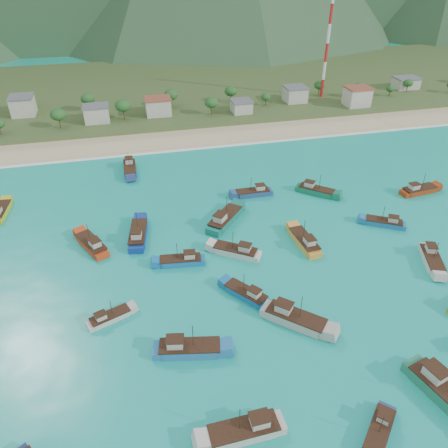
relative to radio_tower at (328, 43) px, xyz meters
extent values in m
plane|color=#0D917D|center=(-65.03, -108.00, -23.31)|extent=(600.00, 600.00, 0.00)
cube|color=beige|center=(-65.03, -29.00, -23.31)|extent=(400.00, 18.00, 1.20)
cube|color=#385123|center=(-65.03, 32.00, -23.31)|extent=(400.00, 110.00, 2.40)
cube|color=white|center=(-65.03, -38.50, -23.31)|extent=(400.00, 2.50, 0.08)
cube|color=beige|center=(-121.43, 5.26, -18.33)|extent=(8.34, 9.11, 6.76)
cube|color=beige|center=(-93.85, -9.43, -18.83)|extent=(8.81, 6.84, 5.76)
cube|color=beige|center=(-70.86, -6.72, -18.68)|extent=(9.39, 7.83, 6.07)
cube|color=beige|center=(-38.90, -11.51, -19.58)|extent=(7.35, 7.41, 4.26)
cube|color=beige|center=(-13.61, -3.61, -18.86)|extent=(8.47, 8.16, 5.70)
cube|color=beige|center=(8.83, -14.44, -18.24)|extent=(9.11, 8.11, 6.93)
cube|color=beige|center=(42.38, 2.58, -19.50)|extent=(10.33, 7.39, 4.43)
cylinder|color=red|center=(0.00, 0.00, -18.09)|extent=(1.20, 1.20, 7.24)
cylinder|color=white|center=(0.00, 0.00, -10.86)|extent=(1.20, 1.20, 7.24)
cylinder|color=red|center=(0.00, 0.00, -3.62)|extent=(1.20, 1.20, 7.24)
cylinder|color=white|center=(0.00, 0.00, 3.62)|extent=(1.20, 1.20, 7.24)
cylinder|color=red|center=(0.00, 0.00, 10.86)|extent=(1.20, 1.20, 7.24)
cube|color=#1D699F|center=(-25.51, -95.12, -22.84)|extent=(9.73, 7.37, 1.75)
cube|color=beige|center=(-23.82, -96.13, -21.25)|extent=(2.78, 2.64, 1.42)
cylinder|color=#382114|center=(-25.98, -94.84, -19.99)|extent=(0.12, 0.12, 3.94)
cube|color=silver|center=(-63.94, -98.07, -22.73)|extent=(10.68, 8.62, 1.95)
cube|color=beige|center=(-62.11, -99.29, -20.97)|extent=(3.12, 2.99, 1.59)
cylinder|color=#382114|center=(-64.44, -97.73, -19.56)|extent=(0.12, 0.12, 4.39)
cube|color=#126B5B|center=(-63.06, -84.92, -22.55)|extent=(11.30, 12.12, 2.33)
cube|color=beige|center=(-64.79, -86.89, -20.44)|extent=(3.68, 3.74, 1.89)
cylinder|color=#382114|center=(-62.58, -84.37, -18.76)|extent=(0.12, 0.12, 5.24)
cube|color=#237757|center=(-41.85, -140.99, -22.49)|extent=(7.38, 14.05, 2.45)
cube|color=beige|center=(-42.57, -138.33, -20.27)|extent=(3.19, 3.60, 1.99)
cube|color=gold|center=(-117.84, -67.79, -22.79)|extent=(3.92, 10.36, 1.84)
cube|color=#BC3715|center=(-95.11, -88.01, -22.71)|extent=(7.82, 11.28, 2.00)
cube|color=beige|center=(-94.10, -90.03, -20.90)|extent=(2.92, 3.13, 1.62)
cylinder|color=#382114|center=(-95.39, -87.46, -19.46)|extent=(0.12, 0.12, 4.50)
cube|color=navy|center=(-84.46, -51.04, -22.66)|extent=(3.59, 11.62, 2.10)
cube|color=beige|center=(-84.43, -48.68, -20.75)|extent=(2.16, 2.66, 1.71)
cylinder|color=#382114|center=(-84.47, -51.70, -19.24)|extent=(0.12, 0.12, 4.73)
cube|color=#1266A7|center=(-76.33, -98.62, -22.81)|extent=(10.19, 4.05, 1.80)
cube|color=beige|center=(-74.31, -98.86, -21.17)|extent=(2.45, 2.06, 1.47)
cylinder|color=#382114|center=(-76.89, -98.56, -19.88)|extent=(0.12, 0.12, 4.06)
cube|color=beige|center=(-23.24, -110.93, -22.75)|extent=(6.68, 10.96, 1.92)
cube|color=beige|center=(-22.47, -108.92, -21.02)|extent=(2.66, 2.93, 1.56)
cylinder|color=#382114|center=(-23.46, -111.49, -19.64)|extent=(0.12, 0.12, 4.31)
cube|color=beige|center=(-91.41, -112.02, -22.96)|extent=(8.54, 5.23, 1.49)
cube|color=beige|center=(-92.98, -112.63, -21.61)|extent=(2.29, 2.08, 1.21)
cylinder|color=#382114|center=(-90.98, -111.85, -20.53)|extent=(0.12, 0.12, 3.36)
cube|color=#246DA9|center=(-78.44, -123.06, -22.66)|extent=(12.03, 5.62, 2.11)
cube|color=beige|center=(-80.76, -122.59, -20.75)|extent=(3.00, 2.60, 1.71)
cylinder|color=#382114|center=(-77.79, -123.19, -19.23)|extent=(0.12, 0.12, 4.74)
cube|color=navy|center=(-52.58, -73.42, -22.79)|extent=(10.19, 3.12, 1.85)
cube|color=beige|center=(-50.50, -73.44, -21.11)|extent=(2.33, 1.89, 1.50)
cylinder|color=#382114|center=(-53.16, -73.41, -19.79)|extent=(0.12, 0.12, 4.15)
cube|color=#963011|center=(-7.34, -82.78, -22.74)|extent=(11.00, 4.43, 1.94)
cube|color=beige|center=(-9.51, -83.04, -20.98)|extent=(2.65, 2.24, 1.58)
cylinder|color=#382114|center=(-6.73, -82.70, -19.58)|extent=(0.12, 0.12, 4.38)
cube|color=#B2AEA1|center=(-58.45, -120.79, -22.60)|extent=(11.41, 10.97, 2.22)
cube|color=beige|center=(-60.28, -119.09, -20.59)|extent=(3.56, 3.53, 1.81)
cylinder|color=#382114|center=(-57.94, -121.27, -18.99)|extent=(0.12, 0.12, 5.00)
cube|color=#14714C|center=(-35.18, -76.55, -22.73)|extent=(10.21, 9.45, 1.96)
cube|color=beige|center=(-36.84, -75.10, -20.96)|extent=(3.14, 3.09, 1.59)
cylinder|color=#382114|center=(-34.72, -76.95, -19.55)|extent=(0.12, 0.12, 4.40)
cube|color=navy|center=(-84.49, -86.61, -22.62)|extent=(5.42, 12.44, 2.19)
cube|color=beige|center=(-84.88, -89.04, -20.64)|extent=(2.61, 3.05, 1.78)
cylinder|color=#382114|center=(-84.38, -85.94, -19.06)|extent=(0.12, 0.12, 4.92)
cube|color=beige|center=(-73.48, -139.34, -22.68)|extent=(11.39, 3.67, 2.05)
cube|color=beige|center=(-71.17, -139.27, -20.82)|extent=(2.63, 2.14, 1.67)
cylinder|color=#382114|center=(-74.12, -139.36, -19.35)|extent=(0.12, 0.12, 4.62)
cube|color=navy|center=(-54.77, -143.74, -22.89)|extent=(8.25, 8.30, 1.64)
cube|color=beige|center=(-53.47, -142.42, -21.40)|extent=(2.62, 2.62, 1.33)
cylinder|color=#382114|center=(-55.13, -144.10, -20.22)|extent=(0.12, 0.12, 3.70)
cube|color=orange|center=(-47.58, -98.10, -22.70)|extent=(4.14, 11.34, 2.02)
cube|color=beige|center=(-47.40, -100.37, -20.87)|extent=(2.23, 2.68, 1.64)
cylinder|color=#382114|center=(-47.63, -97.47, -19.41)|extent=(0.12, 0.12, 4.55)
cube|color=#145F96|center=(-65.40, -111.87, -22.82)|extent=(8.26, 9.61, 1.79)
cube|color=beige|center=(-64.19, -113.47, -21.19)|extent=(2.79, 2.87, 1.45)
cylinder|color=#382114|center=(-65.74, -111.42, -19.91)|extent=(0.12, 0.12, 4.03)
camera|label=1|loc=(-84.36, -173.08, 35.97)|focal=35.00mm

